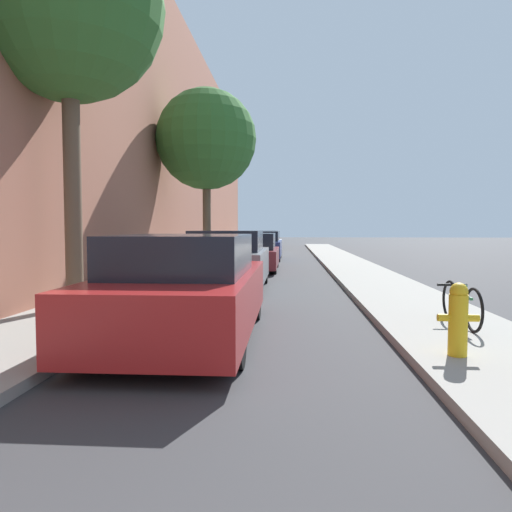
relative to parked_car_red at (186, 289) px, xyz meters
name	(u,v)px	position (x,y,z in m)	size (l,w,h in m)	color
ground_plane	(272,275)	(0.86, 8.86, -0.69)	(120.00, 120.00, 0.00)	#333335
sidewalk_left	(183,273)	(-2.04, 8.86, -0.63)	(2.00, 52.00, 0.12)	gray
sidewalk_right	(363,274)	(3.76, 8.86, -0.63)	(2.00, 52.00, 0.12)	gray
building_facade_left	(140,115)	(-3.39, 8.86, 4.45)	(0.70, 52.00, 10.27)	#9E604C
parked_car_red	(186,289)	(0.00, 0.00, 0.00)	(1.87, 4.52, 1.44)	black
parked_car_grey	(228,261)	(-0.10, 5.36, 0.02)	(1.85, 4.06, 1.46)	black
parked_car_maroon	(251,253)	(0.05, 10.54, -0.06)	(1.92, 4.29, 1.33)	black
parked_car_navy	(261,246)	(0.07, 16.15, -0.04)	(1.90, 4.20, 1.36)	black
parked_car_white	(265,243)	(0.01, 21.54, -0.05)	(1.88, 4.00, 1.32)	black
parked_car_champagne	(267,240)	(-0.16, 27.23, -0.06)	(1.70, 4.37, 1.31)	black
street_tree_near	(69,6)	(-2.40, 1.78, 4.66)	(3.29, 3.29, 6.90)	brown
street_tree_far	(206,140)	(-1.40, 9.75, 3.81)	(3.39, 3.39, 6.09)	brown
fire_hydrant	(458,318)	(3.27, -1.10, -0.15)	(0.44, 0.20, 0.81)	gold
bicycle	(461,304)	(3.88, 0.54, -0.25)	(0.44, 1.50, 0.61)	black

